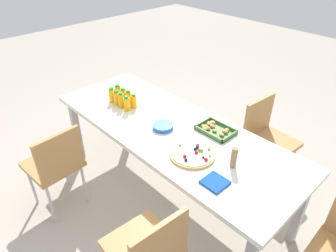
{
  "coord_description": "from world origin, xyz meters",
  "views": [
    {
      "loc": [
        1.49,
        -1.43,
        2.1
      ],
      "look_at": [
        -0.0,
        -0.02,
        0.76
      ],
      "focal_mm": 32.39,
      "sensor_mm": 36.0,
      "label": 1
    }
  ],
  "objects": [
    {
      "name": "ground_plane",
      "position": [
        0.0,
        0.0,
        0.0
      ],
      "size": [
        12.0,
        12.0,
        0.0
      ],
      "primitive_type": "plane",
      "color": "#B2A899"
    },
    {
      "name": "juice_bottle_0",
      "position": [
        -0.69,
        -0.09,
        0.8
      ],
      "size": [
        0.06,
        0.06,
        0.14
      ],
      "color": "#FAAC14",
      "rests_on": "party_table"
    },
    {
      "name": "chair_far_right",
      "position": [
        0.45,
        0.8,
        0.5
      ],
      "size": [
        0.43,
        0.43,
        0.83
      ],
      "rotation": [
        0.0,
        0.0,
        -1.64
      ],
      "color": "#B7844C",
      "rests_on": "ground_plane"
    },
    {
      "name": "juice_bottle_5",
      "position": [
        -0.62,
        -0.01,
        0.8
      ],
      "size": [
        0.06,
        0.06,
        0.14
      ],
      "color": "#F9AC14",
      "rests_on": "party_table"
    },
    {
      "name": "juice_bottle_7",
      "position": [
        -0.46,
        -0.01,
        0.8
      ],
      "size": [
        0.05,
        0.05,
        0.13
      ],
      "color": "#F9AD14",
      "rests_on": "party_table"
    },
    {
      "name": "juice_bottle_3",
      "position": [
        -0.46,
        -0.09,
        0.8
      ],
      "size": [
        0.06,
        0.06,
        0.14
      ],
      "color": "#F9AE14",
      "rests_on": "party_table"
    },
    {
      "name": "plate_stack",
      "position": [
        -0.03,
        -0.05,
        0.75
      ],
      "size": [
        0.17,
        0.17,
        0.03
      ],
      "color": "blue",
      "rests_on": "party_table"
    },
    {
      "name": "cardboard_tube",
      "position": [
        0.64,
        -0.02,
        0.81
      ],
      "size": [
        0.04,
        0.04,
        0.15
      ],
      "primitive_type": "cylinder",
      "color": "#9E7A56",
      "rests_on": "party_table"
    },
    {
      "name": "juice_bottle_1",
      "position": [
        -0.61,
        -0.09,
        0.8
      ],
      "size": [
        0.06,
        0.06,
        0.14
      ],
      "color": "#FAAE14",
      "rests_on": "party_table"
    },
    {
      "name": "juice_bottle_2",
      "position": [
        -0.54,
        -0.09,
        0.8
      ],
      "size": [
        0.06,
        0.06,
        0.15
      ],
      "color": "#FAAE14",
      "rests_on": "party_table"
    },
    {
      "name": "chair_near_left",
      "position": [
        -0.51,
        -0.79,
        0.5
      ],
      "size": [
        0.43,
        0.43,
        0.83
      ],
      "rotation": [
        0.0,
        0.0,
        1.64
      ],
      "color": "#B7844C",
      "rests_on": "ground_plane"
    },
    {
      "name": "juice_bottle_6",
      "position": [
        -0.53,
        -0.01,
        0.8
      ],
      "size": [
        0.06,
        0.06,
        0.14
      ],
      "color": "#FAAE14",
      "rests_on": "party_table"
    },
    {
      "name": "party_table",
      "position": [
        0.0,
        0.0,
        0.67
      ],
      "size": [
        2.25,
        0.84,
        0.74
      ],
      "color": "silver",
      "rests_on": "ground_plane"
    },
    {
      "name": "juice_bottle_4",
      "position": [
        -0.69,
        -0.02,
        0.8
      ],
      "size": [
        0.06,
        0.06,
        0.15
      ],
      "color": "#F9AE14",
      "rests_on": "party_table"
    },
    {
      "name": "snack_tray",
      "position": [
        0.28,
        0.22,
        0.75
      ],
      "size": [
        0.29,
        0.2,
        0.04
      ],
      "color": "#477238",
      "rests_on": "party_table"
    },
    {
      "name": "chair_near_right",
      "position": [
        0.61,
        -0.76,
        0.5
      ],
      "size": [
        0.43,
        0.43,
        0.83
      ],
      "rotation": [
        0.0,
        0.0,
        1.5
      ],
      "color": "#B7844C",
      "rests_on": "ground_plane"
    },
    {
      "name": "napkin_stack",
      "position": [
        0.66,
        -0.24,
        0.74
      ],
      "size": [
        0.15,
        0.15,
        0.02
      ],
      "primitive_type": "cube",
      "color": "#194CA5",
      "rests_on": "party_table"
    },
    {
      "name": "fruit_pizza",
      "position": [
        0.37,
        -0.13,
        0.75
      ],
      "size": [
        0.33,
        0.33,
        0.05
      ],
      "color": "tan",
      "rests_on": "party_table"
    }
  ]
}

